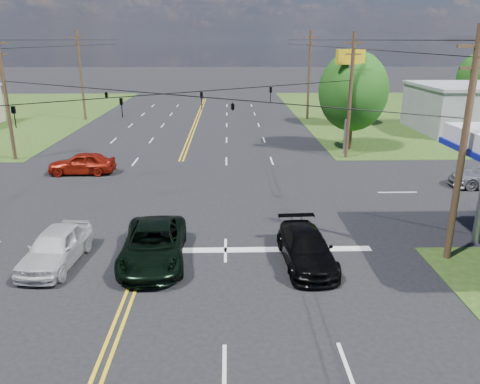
{
  "coord_description": "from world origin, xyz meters",
  "views": [
    {
      "loc": [
        3.66,
        -14.97,
        8.92
      ],
      "look_at": [
        4.2,
        6.0,
        2.08
      ],
      "focal_mm": 35.0,
      "sensor_mm": 36.0,
      "label": 1
    }
  ],
  "objects_px": {
    "pole_ne": "(350,95)",
    "suv_black": "(306,248)",
    "pole_right_far": "(309,74)",
    "pickup_dkgreen": "(153,245)",
    "pole_nw": "(6,96)",
    "tree_far_r": "(480,78)",
    "tree_right_b": "(347,86)",
    "tree_right_a": "(353,91)",
    "pole_left_far": "(81,74)",
    "pickup_white": "(56,247)",
    "pole_se": "(463,146)"
  },
  "relations": [
    {
      "from": "pole_ne",
      "to": "suv_black",
      "type": "relative_size",
      "value": 1.97
    },
    {
      "from": "pole_right_far",
      "to": "pickup_dkgreen",
      "type": "xyz_separation_m",
      "value": [
        -12.5,
        -37.01,
        -4.39
      ]
    },
    {
      "from": "pole_nw",
      "to": "pole_ne",
      "type": "xyz_separation_m",
      "value": [
        26.0,
        0.0,
        0.0
      ]
    },
    {
      "from": "pole_ne",
      "to": "tree_far_r",
      "type": "distance_m",
      "value": 29.7
    },
    {
      "from": "tree_right_b",
      "to": "tree_far_r",
      "type": "relative_size",
      "value": 0.93
    },
    {
      "from": "pickup_dkgreen",
      "to": "tree_right_a",
      "type": "bearing_deg",
      "value": 54.22
    },
    {
      "from": "pole_left_far",
      "to": "pole_nw",
      "type": "bearing_deg",
      "value": -90.0
    },
    {
      "from": "tree_far_r",
      "to": "suv_black",
      "type": "relative_size",
      "value": 1.58
    },
    {
      "from": "tree_far_r",
      "to": "pole_nw",
      "type": "bearing_deg",
      "value": -155.92
    },
    {
      "from": "suv_black",
      "to": "pole_left_far",
      "type": "bearing_deg",
      "value": 114.85
    },
    {
      "from": "tree_right_b",
      "to": "suv_black",
      "type": "distance_m",
      "value": 34.89
    },
    {
      "from": "suv_black",
      "to": "pickup_white",
      "type": "height_order",
      "value": "pickup_white"
    },
    {
      "from": "pole_se",
      "to": "pickup_white",
      "type": "height_order",
      "value": "pole_se"
    },
    {
      "from": "pole_se",
      "to": "pole_nw",
      "type": "relative_size",
      "value": 1.0
    },
    {
      "from": "tree_right_a",
      "to": "pickup_dkgreen",
      "type": "distance_m",
      "value": 25.31
    },
    {
      "from": "pole_nw",
      "to": "pickup_white",
      "type": "height_order",
      "value": "pole_nw"
    },
    {
      "from": "pole_nw",
      "to": "pickup_dkgreen",
      "type": "distance_m",
      "value": 22.89
    },
    {
      "from": "pole_right_far",
      "to": "suv_black",
      "type": "relative_size",
      "value": 2.08
    },
    {
      "from": "tree_right_b",
      "to": "suv_black",
      "type": "bearing_deg",
      "value": -106.12
    },
    {
      "from": "tree_right_b",
      "to": "pickup_dkgreen",
      "type": "height_order",
      "value": "tree_right_b"
    },
    {
      "from": "pole_right_far",
      "to": "pole_left_far",
      "type": "bearing_deg",
      "value": 180.0
    },
    {
      "from": "pole_nw",
      "to": "pickup_dkgreen",
      "type": "height_order",
      "value": "pole_nw"
    },
    {
      "from": "pole_right_far",
      "to": "tree_right_b",
      "type": "distance_m",
      "value": 5.4
    },
    {
      "from": "pole_se",
      "to": "pole_left_far",
      "type": "xyz_separation_m",
      "value": [
        -26.0,
        37.0,
        0.25
      ]
    },
    {
      "from": "pole_ne",
      "to": "tree_right_a",
      "type": "bearing_deg",
      "value": 71.57
    },
    {
      "from": "tree_right_a",
      "to": "pickup_dkgreen",
      "type": "relative_size",
      "value": 1.47
    },
    {
      "from": "pole_se",
      "to": "pole_left_far",
      "type": "bearing_deg",
      "value": 125.1
    },
    {
      "from": "pole_ne",
      "to": "pole_right_far",
      "type": "relative_size",
      "value": 0.95
    },
    {
      "from": "pole_ne",
      "to": "pole_right_far",
      "type": "xyz_separation_m",
      "value": [
        0.0,
        19.0,
        0.25
      ]
    },
    {
      "from": "tree_right_b",
      "to": "suv_black",
      "type": "height_order",
      "value": "tree_right_b"
    },
    {
      "from": "pole_ne",
      "to": "tree_far_r",
      "type": "xyz_separation_m",
      "value": [
        21.0,
        21.0,
        -0.37
      ]
    },
    {
      "from": "pole_left_far",
      "to": "suv_black",
      "type": "height_order",
      "value": "pole_left_far"
    },
    {
      "from": "pole_ne",
      "to": "pole_right_far",
      "type": "height_order",
      "value": "pole_right_far"
    },
    {
      "from": "tree_right_a",
      "to": "tree_right_b",
      "type": "bearing_deg",
      "value": 78.23
    },
    {
      "from": "pole_ne",
      "to": "tree_right_b",
      "type": "bearing_deg",
      "value": 76.87
    },
    {
      "from": "pole_se",
      "to": "pole_right_far",
      "type": "relative_size",
      "value": 0.95
    },
    {
      "from": "pole_right_far",
      "to": "tree_right_b",
      "type": "xyz_separation_m",
      "value": [
        3.5,
        -4.0,
        -0.95
      ]
    },
    {
      "from": "suv_black",
      "to": "tree_far_r",
      "type": "bearing_deg",
      "value": 52.25
    },
    {
      "from": "pole_ne",
      "to": "pickup_dkgreen",
      "type": "xyz_separation_m",
      "value": [
        -12.5,
        -18.01,
        -4.14
      ]
    },
    {
      "from": "pole_left_far",
      "to": "tree_far_r",
      "type": "xyz_separation_m",
      "value": [
        47.0,
        2.0,
        -0.62
      ]
    },
    {
      "from": "pole_nw",
      "to": "tree_far_r",
      "type": "height_order",
      "value": "pole_nw"
    },
    {
      "from": "pole_left_far",
      "to": "tree_far_r",
      "type": "bearing_deg",
      "value": 2.44
    },
    {
      "from": "tree_right_a",
      "to": "tree_far_r",
      "type": "bearing_deg",
      "value": 41.99
    },
    {
      "from": "tree_right_b",
      "to": "pole_se",
      "type": "bearing_deg",
      "value": -96.05
    },
    {
      "from": "pole_left_far",
      "to": "tree_right_a",
      "type": "distance_m",
      "value": 31.39
    },
    {
      "from": "pole_ne",
      "to": "tree_right_a",
      "type": "height_order",
      "value": "pole_ne"
    },
    {
      "from": "pole_se",
      "to": "tree_far_r",
      "type": "distance_m",
      "value": 44.3
    },
    {
      "from": "tree_right_b",
      "to": "pole_ne",
      "type": "bearing_deg",
      "value": -103.13
    },
    {
      "from": "pole_left_far",
      "to": "pole_right_far",
      "type": "height_order",
      "value": "same"
    },
    {
      "from": "tree_right_a",
      "to": "tree_far_r",
      "type": "relative_size",
      "value": 1.07
    }
  ]
}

